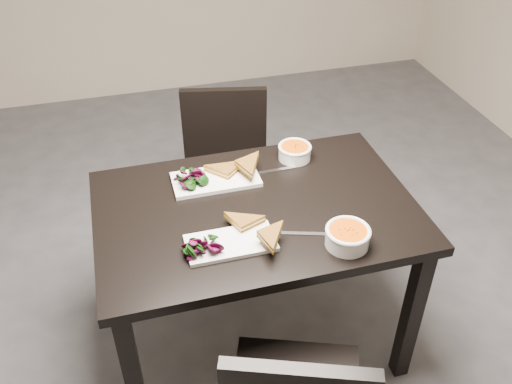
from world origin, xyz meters
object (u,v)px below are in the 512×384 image
at_px(table, 256,227).
at_px(chair_far, 226,166).
at_px(plate_near, 231,243).
at_px(soup_bowl_near, 348,236).
at_px(plate_far, 216,179).
at_px(soup_bowl_far, 295,151).

distance_m(table, chair_far, 0.70).
distance_m(plate_near, soup_bowl_near, 0.40).
xyz_separation_m(table, chair_far, (0.03, 0.68, -0.17)).
distance_m(plate_near, plate_far, 0.38).
bearing_deg(soup_bowl_near, plate_far, 126.35).
height_order(table, plate_far, plate_far).
xyz_separation_m(table, soup_bowl_near, (0.25, -0.28, 0.14)).
xyz_separation_m(soup_bowl_near, plate_far, (-0.36, 0.49, -0.03)).
relative_size(chair_far, soup_bowl_far, 6.03).
bearing_deg(plate_near, chair_far, 78.82).
bearing_deg(plate_near, soup_bowl_near, -15.20).
distance_m(soup_bowl_near, plate_far, 0.60).
height_order(plate_near, soup_bowl_far, soup_bowl_far).
relative_size(chair_far, soup_bowl_near, 5.42).
xyz_separation_m(soup_bowl_near, soup_bowl_far, (-0.00, 0.56, -0.00)).
xyz_separation_m(chair_far, plate_near, (-0.17, -0.86, 0.27)).
height_order(plate_near, soup_bowl_near, soup_bowl_near).
xyz_separation_m(chair_far, plate_far, (-0.14, -0.48, 0.27)).
bearing_deg(soup_bowl_far, soup_bowl_near, -89.82).
height_order(chair_far, plate_near, chair_far).
xyz_separation_m(chair_far, soup_bowl_near, (0.22, -0.97, 0.31)).
bearing_deg(chair_far, plate_near, -89.15).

